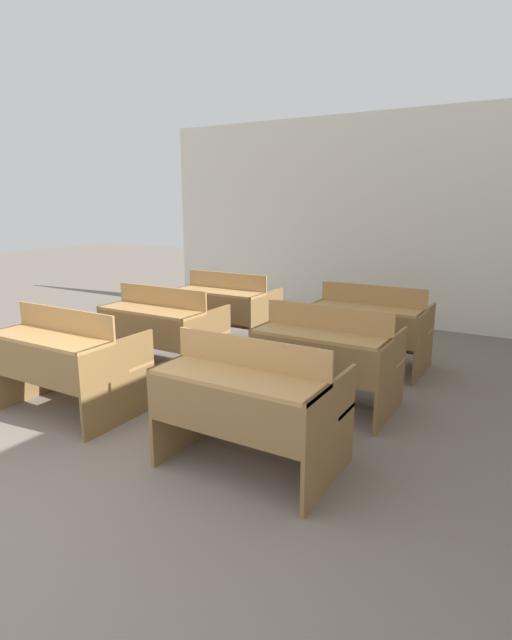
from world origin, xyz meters
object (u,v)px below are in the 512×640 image
bench_second_right (326,355)px  bench_third_right (371,325)px  bench_front_left (67,359)px  bench_third_left (227,307)px  bench_front_right (250,401)px  bench_second_left (162,328)px

bench_second_right → bench_third_right: (-0.01, 1.30, 0.00)m
bench_front_left → bench_third_right: size_ratio=1.00×
bench_third_left → bench_third_right: same height
bench_second_right → bench_third_right: 1.30m
bench_third_left → bench_front_right: bearing=-53.3°
bench_front_right → bench_third_left: size_ratio=1.00×
bench_second_left → bench_second_right: (1.95, -0.02, 0.00)m
bench_front_right → bench_second_right: (0.04, 1.27, 0.00)m
bench_second_left → bench_third_left: size_ratio=1.00×
bench_front_left → bench_front_right: size_ratio=1.00×
bench_second_left → bench_front_left: bearing=-89.2°
bench_second_left → bench_third_left: (-0.02, 1.29, 0.00)m
bench_second_left → bench_second_right: 1.95m
bench_second_right → bench_second_left: bearing=179.4°
bench_front_left → bench_third_left: 2.58m
bench_front_left → bench_second_left: same height
bench_second_right → bench_third_right: bearing=90.4°
bench_front_left → bench_third_right: same height
bench_front_left → bench_second_left: (-0.02, 1.28, 0.00)m
bench_second_left → bench_third_right: same height
bench_front_right → bench_second_left: (-1.91, 1.29, 0.00)m
bench_front_left → bench_second_right: same height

